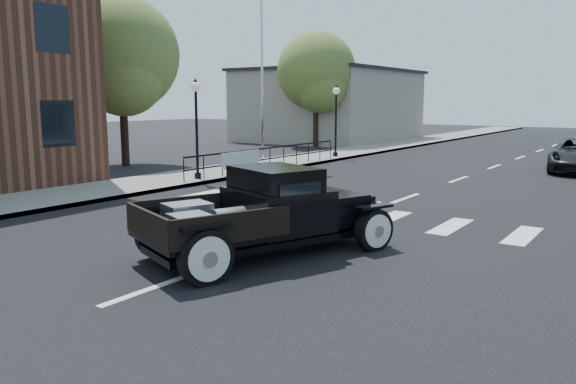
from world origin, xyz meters
The scene contains 13 objects.
ground centered at (0.00, 0.00, 0.00)m, with size 120.00×120.00×0.00m, color black.
road centered at (0.00, 15.00, 0.01)m, with size 14.00×80.00×0.02m, color black.
road_markings centered at (0.00, 10.00, 0.00)m, with size 12.00×60.00×0.06m, color silver, non-canonical shape.
sidewalk_left centered at (-8.50, 15.00, 0.07)m, with size 3.00×80.00×0.15m, color gray.
low_building_left centered at (-15.00, 28.00, 2.50)m, with size 10.00×12.00×5.00m, color gray.
railing centered at (-7.30, 10.00, 0.65)m, with size 0.08×10.00×1.00m, color black, non-canonical shape.
banner centered at (-7.22, 8.00, 0.45)m, with size 0.04×2.20×0.60m, color silver, non-canonical shape.
lamp_post_b centered at (-7.60, 6.00, 1.94)m, with size 0.36×0.36×3.57m, color black, non-canonical shape.
lamp_post_c centered at (-7.60, 16.00, 1.94)m, with size 0.36×0.36×3.57m, color black, non-canonical shape.
flagpole centered at (-9.20, 12.00, 6.32)m, with size 0.12×0.12×12.33m, color silver.
big_tree_near centered at (-14.00, 8.00, 3.77)m, with size 5.13×5.13×7.53m, color #53662C, non-canonical shape.
big_tree_far centered at (-12.50, 22.00, 3.64)m, with size 4.96×4.96×7.28m, color #53662C, non-canonical shape.
hotrod_pickup centered at (0.29, -0.42, 0.87)m, with size 2.33×5.00×1.73m, color black, non-canonical shape.
Camera 1 is at (6.56, -8.74, 2.93)m, focal length 35.00 mm.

